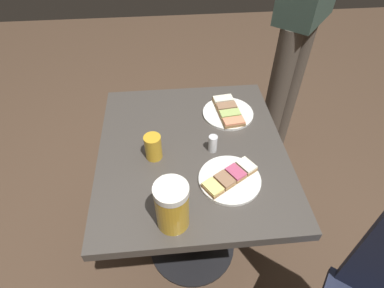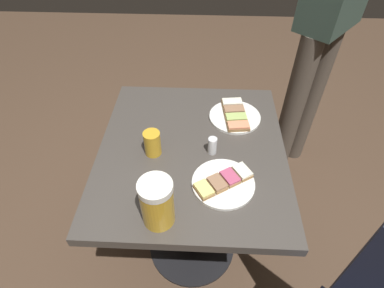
# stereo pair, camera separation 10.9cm
# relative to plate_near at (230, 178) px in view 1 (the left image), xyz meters

# --- Properties ---
(ground_plane) EXTENTS (6.00, 6.00, 0.00)m
(ground_plane) POSITION_rel_plate_near_xyz_m (0.16, 0.11, -0.74)
(ground_plane) COLOR #4C3828
(cafe_table) EXTENTS (0.75, 0.67, 0.73)m
(cafe_table) POSITION_rel_plate_near_xyz_m (0.16, 0.11, -0.18)
(cafe_table) COLOR black
(cafe_table) RESTS_ON ground_plane
(plate_near) EXTENTS (0.20, 0.20, 0.03)m
(plate_near) POSITION_rel_plate_near_xyz_m (0.00, 0.00, 0.00)
(plate_near) COLOR white
(plate_near) RESTS_ON cafe_table
(plate_far) EXTENTS (0.20, 0.20, 0.03)m
(plate_far) POSITION_rel_plate_near_xyz_m (0.34, -0.05, 0.00)
(plate_far) COLOR white
(plate_far) RESTS_ON cafe_table
(beer_mug) EXTENTS (0.15, 0.10, 0.16)m
(beer_mug) POSITION_rel_plate_near_xyz_m (-0.13, 0.19, 0.07)
(beer_mug) COLOR gold
(beer_mug) RESTS_ON cafe_table
(beer_glass_small) EXTENTS (0.06, 0.06, 0.09)m
(beer_glass_small) POSITION_rel_plate_near_xyz_m (0.13, 0.24, 0.04)
(beer_glass_small) COLOR gold
(beer_glass_small) RESTS_ON cafe_table
(salt_shaker) EXTENTS (0.03, 0.03, 0.07)m
(salt_shaker) POSITION_rel_plate_near_xyz_m (0.14, 0.04, 0.02)
(salt_shaker) COLOR silver
(salt_shaker) RESTS_ON cafe_table
(patron_standing) EXTENTS (0.36, 0.35, 1.64)m
(patron_standing) POSITION_rel_plate_near_xyz_m (0.78, -0.48, 0.21)
(patron_standing) COLOR #51473D
(patron_standing) RESTS_ON ground_plane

